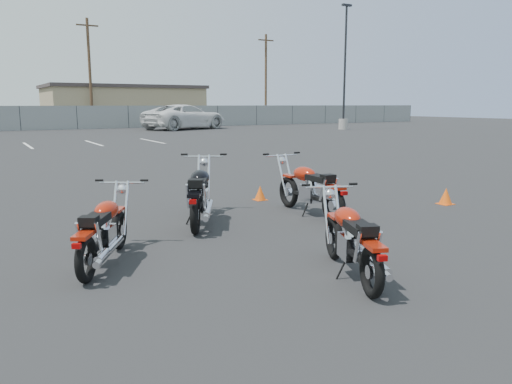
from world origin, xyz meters
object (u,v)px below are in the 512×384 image
motorcycle_front_red (104,231)px  motorcycle_second_black (200,194)px  motorcycle_third_red (310,189)px  motorcycle_rear_red (352,240)px  white_van (185,110)px

motorcycle_front_red → motorcycle_second_black: motorcycle_second_black is taller
motorcycle_front_red → motorcycle_third_red: motorcycle_third_red is taller
motorcycle_front_red → motorcycle_rear_red: 2.92m
motorcycle_third_red → motorcycle_rear_red: bearing=-117.6°
motorcycle_third_red → white_van: bearing=72.1°
motorcycle_front_red → white_van: white_van is taller
motorcycle_front_red → white_van: 33.33m
motorcycle_third_red → motorcycle_rear_red: (-1.47, -2.82, -0.04)m
motorcycle_second_black → motorcycle_rear_red: (0.45, -3.19, -0.06)m
motorcycle_second_black → motorcycle_rear_red: size_ratio=1.10×
motorcycle_second_black → white_van: (11.45, 29.16, 1.02)m
motorcycle_rear_red → white_van: white_van is taller
motorcycle_front_red → motorcycle_second_black: size_ratio=0.87×
white_van → motorcycle_front_red: bearing=136.5°
motorcycle_second_black → motorcycle_third_red: bearing=-10.8°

